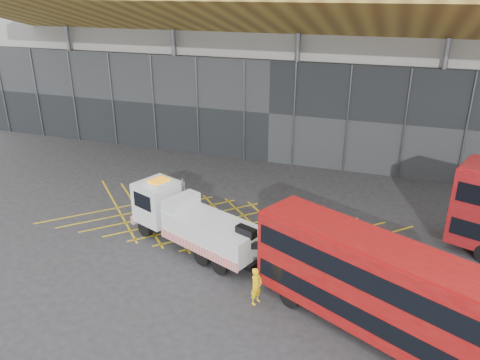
% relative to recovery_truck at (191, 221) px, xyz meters
% --- Properties ---
extents(ground_plane, '(120.00, 120.00, 0.00)m').
position_rel_recovery_truck_xyz_m(ground_plane, '(-1.67, 2.76, -1.53)').
color(ground_plane, '#29282B').
extents(road_markings, '(21.56, 7.16, 0.01)m').
position_rel_recovery_truck_xyz_m(road_markings, '(0.73, 2.76, -1.53)').
color(road_markings, gold).
rests_on(road_markings, ground_plane).
extents(construction_building, '(55.00, 23.97, 18.00)m').
position_rel_recovery_truck_xyz_m(construction_building, '(0.25, 21.16, 7.44)').
color(construction_building, gray).
rests_on(construction_building, ground_plane).
extents(recovery_truck, '(9.30, 5.10, 3.32)m').
position_rel_recovery_truck_xyz_m(recovery_truck, '(0.00, 0.00, 0.00)').
color(recovery_truck, black).
rests_on(recovery_truck, ground_plane).
extents(bus_towed, '(10.24, 6.57, 4.17)m').
position_rel_recovery_truck_xyz_m(bus_towed, '(9.67, -3.82, 0.78)').
color(bus_towed, maroon).
rests_on(bus_towed, ground_plane).
extents(worker, '(0.62, 0.75, 1.77)m').
position_rel_recovery_truck_xyz_m(worker, '(4.80, -3.59, -0.65)').
color(worker, yellow).
rests_on(worker, ground_plane).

